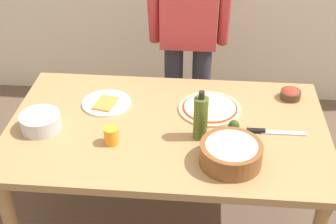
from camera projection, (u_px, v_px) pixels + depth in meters
name	position (u px, v px, depth m)	size (l,w,h in m)	color
dining_table	(167.00, 140.00, 2.40)	(1.60, 0.96, 0.76)	#A37A4C
person_cook	(189.00, 31.00, 2.87)	(0.49, 0.25, 1.62)	#2D2D38
pizza_raw_on_board	(210.00, 108.00, 2.47)	(0.33, 0.33, 0.02)	beige
plate_with_slice	(106.00, 103.00, 2.51)	(0.26, 0.26, 0.02)	white
popcorn_bowl	(231.00, 152.00, 2.08)	(0.28, 0.28, 0.11)	brown
mixing_bowl_steel	(40.00, 122.00, 2.31)	(0.20, 0.20, 0.08)	#B7B7BC
small_sauce_bowl	(291.00, 94.00, 2.55)	(0.11, 0.11, 0.06)	#4C2D1E
olive_oil_bottle	(201.00, 118.00, 2.21)	(0.07, 0.07, 0.26)	#47561E
cup_orange	(111.00, 136.00, 2.21)	(0.07, 0.07, 0.09)	orange
chef_knife	(269.00, 132.00, 2.30)	(0.29, 0.03, 0.02)	silver
avocado	(234.00, 127.00, 2.29)	(0.06, 0.06, 0.07)	#2D4219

